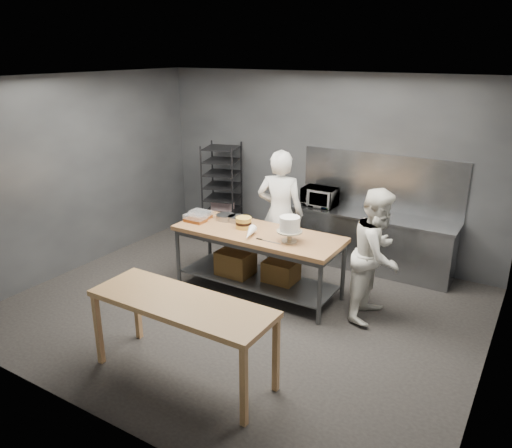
{
  "coord_description": "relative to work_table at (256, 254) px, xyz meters",
  "views": [
    {
      "loc": [
        3.28,
        -5.03,
        3.33
      ],
      "look_at": [
        -0.08,
        0.5,
        1.05
      ],
      "focal_mm": 35.0,
      "sensor_mm": 36.0,
      "label": 1
    }
  ],
  "objects": [
    {
      "name": "ground",
      "position": [
        0.11,
        -0.55,
        -0.57
      ],
      "size": [
        6.0,
        6.0,
        0.0
      ],
      "primitive_type": "plane",
      "color": "black",
      "rests_on": "ground"
    },
    {
      "name": "back_wall",
      "position": [
        0.11,
        1.95,
        0.93
      ],
      "size": [
        6.0,
        0.04,
        3.0
      ],
      "primitive_type": "cube",
      "color": "#4C4F54",
      "rests_on": "ground"
    },
    {
      "name": "work_table",
      "position": [
        0.0,
        0.0,
        0.0
      ],
      "size": [
        2.4,
        0.9,
        0.92
      ],
      "color": "brown",
      "rests_on": "ground"
    },
    {
      "name": "near_counter",
      "position": [
        0.38,
        -2.11,
        0.24
      ],
      "size": [
        2.0,
        0.7,
        0.9
      ],
      "color": "olive",
      "rests_on": "ground"
    },
    {
      "name": "back_counter",
      "position": [
        1.11,
        1.63,
        -0.12
      ],
      "size": [
        2.6,
        0.6,
        0.9
      ],
      "color": "slate",
      "rests_on": "ground"
    },
    {
      "name": "splashback_panel",
      "position": [
        1.11,
        1.93,
        0.78
      ],
      "size": [
        2.6,
        0.02,
        0.9
      ],
      "primitive_type": "cube",
      "color": "slate",
      "rests_on": "back_counter"
    },
    {
      "name": "speed_rack",
      "position": [
        -1.67,
        1.55,
        0.28
      ],
      "size": [
        0.77,
        0.8,
        1.75
      ],
      "color": "black",
      "rests_on": "ground"
    },
    {
      "name": "chef_behind",
      "position": [
        -0.0,
        0.7,
        0.41
      ],
      "size": [
        0.8,
        0.62,
        1.96
      ],
      "primitive_type": "imported",
      "rotation": [
        0.0,
        0.0,
        3.37
      ],
      "color": "white",
      "rests_on": "ground"
    },
    {
      "name": "chef_right",
      "position": [
        1.67,
        0.19,
        0.29
      ],
      "size": [
        0.68,
        0.86,
        1.73
      ],
      "primitive_type": "imported",
      "rotation": [
        0.0,
        0.0,
        1.54
      ],
      "color": "white",
      "rests_on": "ground"
    },
    {
      "name": "microwave",
      "position": [
        0.22,
        1.63,
        0.48
      ],
      "size": [
        0.54,
        0.37,
        0.3
      ],
      "primitive_type": "imported",
      "color": "black",
      "rests_on": "back_counter"
    },
    {
      "name": "frosted_cake_stand",
      "position": [
        0.58,
        -0.12,
        0.57
      ],
      "size": [
        0.34,
        0.34,
        0.35
      ],
      "color": "#A79D85",
      "rests_on": "work_table"
    },
    {
      "name": "layer_cake",
      "position": [
        -0.23,
        0.02,
        0.43
      ],
      "size": [
        0.23,
        0.23,
        0.16
      ],
      "color": "gold",
      "rests_on": "work_table"
    },
    {
      "name": "cake_pans",
      "position": [
        -0.71,
        0.18,
        0.39
      ],
      "size": [
        0.8,
        0.35,
        0.07
      ],
      "color": "gray",
      "rests_on": "work_table"
    },
    {
      "name": "piping_bag",
      "position": [
        0.05,
        -0.25,
        0.41
      ],
      "size": [
        0.23,
        0.4,
        0.12
      ],
      "primitive_type": "cone",
      "rotation": [
        1.57,
        0.0,
        0.32
      ],
      "color": "white",
      "rests_on": "work_table"
    },
    {
      "name": "offset_spatula",
      "position": [
        0.29,
        -0.25,
        0.35
      ],
      "size": [
        0.36,
        0.02,
        0.02
      ],
      "color": "slate",
      "rests_on": "work_table"
    },
    {
      "name": "pastry_clamshells",
      "position": [
        -1.0,
        -0.03,
        0.4
      ],
      "size": [
        0.35,
        0.4,
        0.11
      ],
      "color": "brown",
      "rests_on": "work_table"
    }
  ]
}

